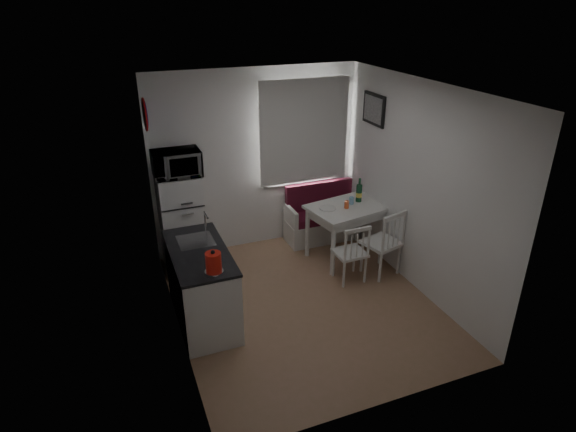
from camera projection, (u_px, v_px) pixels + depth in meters
name	position (u px, v px, depth m)	size (l,w,h in m)	color
floor	(303.00, 303.00, 5.93)	(3.00, 3.50, 0.02)	#9D7754
ceiling	(307.00, 88.00, 4.84)	(3.00, 3.50, 0.02)	white
wall_back	(256.00, 161.00, 6.86)	(3.00, 0.02, 2.60)	white
wall_front	(390.00, 287.00, 3.91)	(3.00, 0.02, 2.60)	white
wall_left	(169.00, 228.00, 4.89)	(0.02, 3.50, 2.60)	white
wall_right	(417.00, 188.00, 5.88)	(0.02, 3.50, 2.60)	white
window	(303.00, 134.00, 6.93)	(1.22, 0.06, 1.47)	white
curtain	(305.00, 132.00, 6.85)	(1.35, 0.02, 1.50)	white
kitchen_counter	(202.00, 285.00, 5.47)	(0.62, 1.32, 1.16)	white
wall_sign	(146.00, 114.00, 5.76)	(0.40, 0.40, 0.03)	#19229B
picture_frame	(374.00, 109.00, 6.49)	(0.04, 0.52, 0.42)	black
bench	(325.00, 220.00, 7.41)	(1.22, 0.47, 0.87)	white
dining_table	(348.00, 212.00, 6.70)	(1.17, 0.91, 0.79)	white
chair_left	(354.00, 248.00, 6.14)	(0.39, 0.38, 0.45)	white
chair_right	(386.00, 237.00, 6.26)	(0.54, 0.53, 0.51)	white
fridge	(182.00, 223.00, 6.43)	(0.55, 0.55, 1.36)	white
microwave	(176.00, 163.00, 6.04)	(0.60, 0.40, 0.33)	white
kettle	(214.00, 262.00, 4.80)	(0.19, 0.19, 0.26)	red
wine_bottle	(359.00, 190.00, 6.75)	(0.09, 0.09, 0.35)	#164627
drinking_glass_orange	(347.00, 205.00, 6.58)	(0.06, 0.06, 0.11)	#FF5F2A
drinking_glass_blue	(352.00, 201.00, 6.71)	(0.06, 0.06, 0.10)	#7CB3D3
plate	(328.00, 208.00, 6.58)	(0.23, 0.23, 0.02)	white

